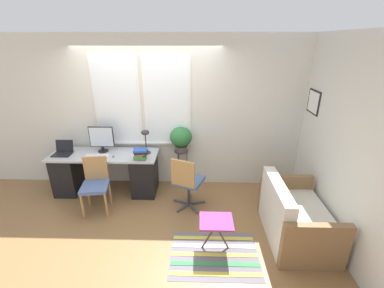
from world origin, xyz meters
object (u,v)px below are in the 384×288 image
(desk_chair_wooden, at_px, (95,183))
(desk_lamp, at_px, (145,136))
(keyboard, at_px, (97,156))
(plant_stand, at_px, (181,156))
(office_chair_swivel, at_px, (187,181))
(folding_stool, at_px, (216,223))
(couch_loveseat, at_px, (294,219))
(book_stack, at_px, (140,154))
(laptop, at_px, (63,151))
(monitor, at_px, (102,139))
(potted_plant, at_px, (181,138))
(mouse, at_px, (113,156))

(desk_chair_wooden, bearing_deg, desk_lamp, 30.05)
(keyboard, distance_m, plant_stand, 1.46)
(office_chair_swivel, bearing_deg, folding_stool, 136.71)
(keyboard, height_order, couch_loveseat, couch_loveseat)
(book_stack, relative_size, couch_loveseat, 0.20)
(laptop, relative_size, monitor, 0.66)
(monitor, height_order, folding_stool, monitor)
(keyboard, xyz_separation_m, couch_loveseat, (3.06, -0.98, -0.46))
(desk_lamp, bearing_deg, monitor, 176.47)
(plant_stand, bearing_deg, desk_lamp, -162.08)
(potted_plant, bearing_deg, keyboard, -165.75)
(mouse, height_order, couch_loveseat, couch_loveseat)
(potted_plant, bearing_deg, desk_lamp, -162.08)
(book_stack, bearing_deg, folding_stool, -44.11)
(desk_lamp, distance_m, book_stack, 0.34)
(mouse, bearing_deg, monitor, 137.29)
(mouse, relative_size, office_chair_swivel, 0.07)
(keyboard, relative_size, desk_lamp, 0.94)
(plant_stand, bearing_deg, laptop, -172.42)
(potted_plant, height_order, folding_stool, potted_plant)
(plant_stand, relative_size, potted_plant, 1.59)
(desk_chair_wooden, bearing_deg, laptop, 136.09)
(monitor, relative_size, couch_loveseat, 0.38)
(laptop, bearing_deg, mouse, -6.74)
(monitor, bearing_deg, mouse, -42.71)
(book_stack, bearing_deg, couch_loveseat, -21.26)
(book_stack, bearing_deg, mouse, 171.59)
(laptop, distance_m, plant_stand, 2.06)
(laptop, height_order, desk_lamp, desk_lamp)
(desk_chair_wooden, height_order, plant_stand, desk_chair_wooden)
(desk_lamp, distance_m, plant_stand, 0.77)
(office_chair_swivel, distance_m, couch_loveseat, 1.65)
(monitor, xyz_separation_m, keyboard, (-0.03, -0.21, -0.23))
(office_chair_swivel, bearing_deg, laptop, 10.39)
(office_chair_swivel, relative_size, couch_loveseat, 0.75)
(desk_chair_wooden, bearing_deg, plant_stand, 21.71)
(couch_loveseat, relative_size, folding_stool, 2.70)
(monitor, relative_size, plant_stand, 0.64)
(desk_lamp, xyz_separation_m, plant_stand, (0.59, 0.19, -0.46))
(laptop, relative_size, office_chair_swivel, 0.33)
(office_chair_swivel, height_order, plant_stand, office_chair_swivel)
(book_stack, xyz_separation_m, plant_stand, (0.64, 0.45, -0.23))
(monitor, relative_size, office_chair_swivel, 0.50)
(laptop, xyz_separation_m, monitor, (0.66, 0.13, 0.19))
(keyboard, height_order, desk_chair_wooden, desk_chair_wooden)
(office_chair_swivel, height_order, potted_plant, potted_plant)
(laptop, relative_size, desk_chair_wooden, 0.35)
(monitor, height_order, mouse, monitor)
(keyboard, relative_size, office_chair_swivel, 0.44)
(office_chair_swivel, bearing_deg, book_stack, 3.25)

